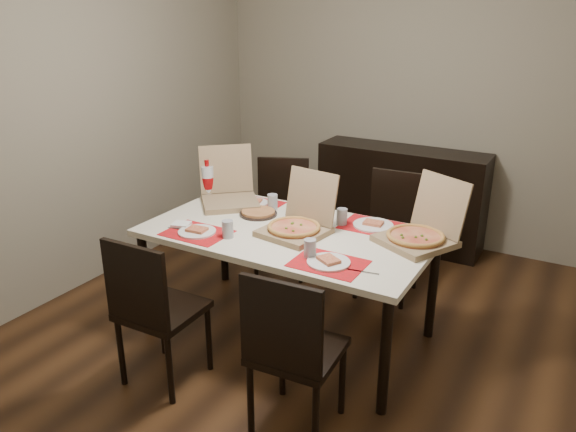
% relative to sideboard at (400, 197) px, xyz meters
% --- Properties ---
extents(ground, '(3.80, 4.00, 0.02)m').
position_rel_sideboard_xyz_m(ground, '(0.00, -1.78, -0.46)').
color(ground, '#452915').
rests_on(ground, ground).
extents(room_walls, '(3.84, 4.02, 2.62)m').
position_rel_sideboard_xyz_m(room_walls, '(0.00, -1.35, 1.28)').
color(room_walls, gray).
rests_on(room_walls, ground).
extents(sideboard, '(1.50, 0.40, 0.90)m').
position_rel_sideboard_xyz_m(sideboard, '(0.00, 0.00, 0.00)').
color(sideboard, black).
rests_on(sideboard, ground).
extents(dining_table, '(1.80, 1.00, 0.75)m').
position_rel_sideboard_xyz_m(dining_table, '(-0.12, -1.87, 0.23)').
color(dining_table, '#EDE3C7').
rests_on(dining_table, ground).
extents(chair_near_left, '(0.43, 0.43, 0.93)m').
position_rel_sideboard_xyz_m(chair_near_left, '(-0.51, -2.72, 0.06)').
color(chair_near_left, black).
rests_on(chair_near_left, ground).
extents(chair_near_right, '(0.45, 0.45, 0.93)m').
position_rel_sideboard_xyz_m(chair_near_right, '(0.37, -2.69, 0.06)').
color(chair_near_right, black).
rests_on(chair_near_right, ground).
extents(chair_far_left, '(0.55, 0.55, 0.93)m').
position_rel_sideboard_xyz_m(chair_far_left, '(-0.66, -1.02, 0.06)').
color(chair_far_left, black).
rests_on(chair_far_left, ground).
extents(chair_far_right, '(0.44, 0.44, 0.93)m').
position_rel_sideboard_xyz_m(chair_far_right, '(0.25, -0.93, 0.06)').
color(chair_far_right, black).
rests_on(chair_far_right, ground).
extents(setting_near_left, '(0.47, 0.30, 0.11)m').
position_rel_sideboard_xyz_m(setting_near_left, '(-0.56, -2.18, 0.32)').
color(setting_near_left, red).
rests_on(setting_near_left, dining_table).
extents(setting_near_right, '(0.50, 0.30, 0.11)m').
position_rel_sideboard_xyz_m(setting_near_right, '(0.28, -2.18, 0.32)').
color(setting_near_right, red).
rests_on(setting_near_right, dining_table).
extents(setting_far_left, '(0.48, 0.30, 0.11)m').
position_rel_sideboard_xyz_m(setting_far_left, '(-0.56, -1.56, 0.32)').
color(setting_far_left, red).
rests_on(setting_far_left, dining_table).
extents(setting_far_right, '(0.51, 0.30, 0.11)m').
position_rel_sideboard_xyz_m(setting_far_right, '(0.28, -1.56, 0.32)').
color(setting_far_right, red).
rests_on(setting_far_right, dining_table).
extents(napkin_loose, '(0.14, 0.15, 0.02)m').
position_rel_sideboard_xyz_m(napkin_loose, '(0.01, -1.87, 0.31)').
color(napkin_loose, white).
rests_on(napkin_loose, dining_table).
extents(pizza_box_center, '(0.42, 0.46, 0.37)m').
position_rel_sideboard_xyz_m(pizza_box_center, '(-0.05, -1.88, 0.36)').
color(pizza_box_center, '#896F4F').
rests_on(pizza_box_center, dining_table).
extents(pizza_box_right, '(0.54, 0.55, 0.39)m').
position_rel_sideboard_xyz_m(pizza_box_right, '(0.66, -1.65, 0.36)').
color(pizza_box_right, '#896F4F').
rests_on(pizza_box_right, dining_table).
extents(pizza_box_left, '(0.57, 0.57, 0.39)m').
position_rel_sideboard_xyz_m(pizza_box_left, '(-0.75, -1.62, 0.36)').
color(pizza_box_left, '#896F4F').
rests_on(pizza_box_left, dining_table).
extents(faina_plate, '(0.26, 0.26, 0.03)m').
position_rel_sideboard_xyz_m(faina_plate, '(-0.44, -1.72, 0.31)').
color(faina_plate, black).
rests_on(faina_plate, dining_table).
extents(dip_bowl, '(0.13, 0.13, 0.03)m').
position_rel_sideboard_xyz_m(dip_bowl, '(-0.04, -1.68, 0.31)').
color(dip_bowl, white).
rests_on(dip_bowl, dining_table).
extents(soda_bottle, '(0.10, 0.10, 0.29)m').
position_rel_sideboard_xyz_m(soda_bottle, '(-0.96, -1.59, 0.42)').
color(soda_bottle, silver).
rests_on(soda_bottle, dining_table).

